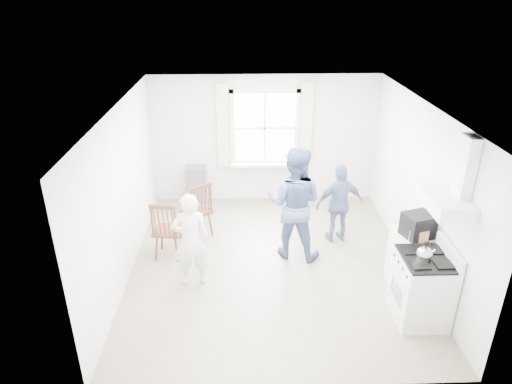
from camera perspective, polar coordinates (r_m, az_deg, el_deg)
name	(u,v)px	position (r m, az deg, el deg)	size (l,w,h in m)	color
room_shell	(273,192)	(6.91, 2.12, 0.06)	(4.62, 5.12, 2.64)	gray
window_assembly	(265,133)	(9.14, 1.09, 7.42)	(1.88, 0.24, 1.70)	white
range_hood	(453,191)	(5.98, 23.36, 0.15)	(0.45, 0.76, 0.94)	white
shelf_unit	(196,185)	(9.43, -7.45, 0.89)	(0.40, 0.30, 0.80)	slate
gas_stove	(421,287)	(6.60, 19.98, -11.12)	(0.68, 0.76, 1.12)	silver
kettle	(424,254)	(6.22, 20.30, -7.30)	(0.20, 0.20, 0.28)	silver
low_cabinet	(409,260)	(7.17, 18.53, -8.08)	(0.50, 0.55, 0.90)	white
stereo_stack	(418,225)	(6.83, 19.58, -3.94)	(0.47, 0.45, 0.34)	black
cardboard_box	(419,235)	(6.78, 19.67, -5.04)	(0.26, 0.18, 0.16)	#A4794F
windsor_chair_a	(200,205)	(8.01, -7.04, -1.65)	(0.62, 0.62, 1.06)	#482517
windsor_chair_b	(165,225)	(7.48, -11.28, -4.09)	(0.49, 0.48, 1.04)	#482517
person_left	(191,240)	(6.78, -8.16, -5.98)	(0.55, 0.55, 1.50)	silver
person_mid	(294,203)	(7.36, 4.81, -1.42)	(0.92, 0.92, 1.90)	#485786
person_right	(339,204)	(7.99, 10.39, -1.44)	(0.84, 0.84, 1.43)	navy
potted_plant	(290,155)	(9.23, 4.25, 4.67)	(0.19, 0.19, 0.35)	#337339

